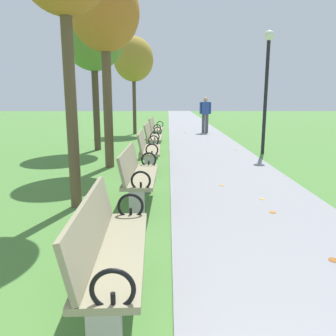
{
  "coord_description": "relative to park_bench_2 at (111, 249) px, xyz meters",
  "views": [
    {
      "loc": [
        -0.04,
        0.03,
        1.68
      ],
      "look_at": [
        -0.05,
        5.38,
        0.55
      ],
      "focal_mm": 36.51,
      "sensor_mm": 36.0,
      "label": 1
    }
  ],
  "objects": [
    {
      "name": "pedestrian_walking",
      "position": [
        2.17,
        13.3,
        0.44
      ],
      "size": [
        0.53,
        0.22,
        1.62
      ],
      "color": "#4C4C56",
      "rests_on": "paved_walkway"
    },
    {
      "name": "tree_5",
      "position": [
        -1.04,
        12.97,
        2.75
      ],
      "size": [
        1.73,
        1.73,
        4.21
      ],
      "color": "#4C3D2D",
      "rests_on": "ground"
    },
    {
      "name": "park_bench_5",
      "position": [
        -0.0,
        7.58,
        0.0
      ],
      "size": [
        0.51,
        1.61,
        0.9
      ],
      "color": "gray",
      "rests_on": "ground"
    },
    {
      "name": "park_bench_2",
      "position": [
        0.0,
        0.0,
        0.0
      ],
      "size": [
        0.53,
        1.62,
        0.9
      ],
      "color": "gray",
      "rests_on": "ground"
    },
    {
      "name": "park_bench_6",
      "position": [
        0.0,
        10.2,
        0.0
      ],
      "size": [
        0.54,
        1.62,
        0.9
      ],
      "color": "gray",
      "rests_on": "ground"
    },
    {
      "name": "paved_walkway",
      "position": [
        1.74,
        15.45,
        -0.48
      ],
      "size": [
        2.48,
        44.0,
        0.02
      ],
      "primitive_type": "cube",
      "color": "gray",
      "rests_on": "ground"
    },
    {
      "name": "park_bench_4",
      "position": [
        -0.0,
        5.21,
        0.0
      ],
      "size": [
        0.5,
        1.61,
        0.9
      ],
      "color": "gray",
      "rests_on": "ground"
    },
    {
      "name": "tree_4",
      "position": [
        -1.78,
        8.27,
        2.93
      ],
      "size": [
        1.86,
        1.86,
        4.47
      ],
      "color": "#4C3D2D",
      "rests_on": "ground"
    },
    {
      "name": "lamp_post",
      "position": [
        3.28,
        7.54,
        1.82
      ],
      "size": [
        0.28,
        0.28,
        3.48
      ],
      "color": "black",
      "rests_on": "ground"
    },
    {
      "name": "scattered_leaves",
      "position": [
        1.19,
        3.61,
        -0.47
      ],
      "size": [
        4.74,
        17.0,
        0.02
      ],
      "color": "#AD6B23",
      "rests_on": "ground"
    },
    {
      "name": "park_bench_3",
      "position": [
        -0.0,
        2.59,
        0.0
      ],
      "size": [
        0.49,
        1.61,
        0.9
      ],
      "color": "gray",
      "rests_on": "ground"
    },
    {
      "name": "tree_3",
      "position": [
        -0.95,
        5.58,
        2.97
      ],
      "size": [
        1.56,
        1.56,
        4.38
      ],
      "color": "brown",
      "rests_on": "ground"
    }
  ]
}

